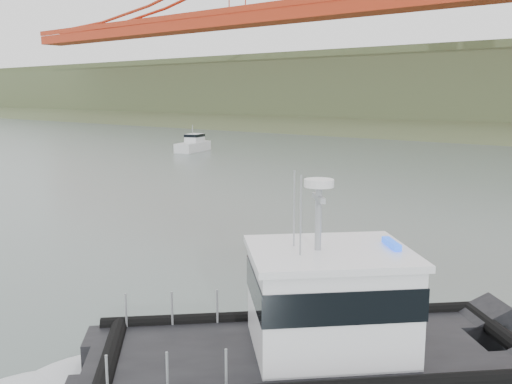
% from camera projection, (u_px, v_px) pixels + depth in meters
% --- Properties ---
extents(ground, '(400.00, 400.00, 0.00)m').
position_uv_depth(ground, '(130.00, 265.00, 24.88)').
color(ground, '#4A5853').
rests_on(ground, ground).
extents(patrol_boat, '(10.90, 11.16, 5.56)m').
position_uv_depth(patrol_boat, '(315.00, 335.00, 14.34)').
color(patrol_boat, black).
rests_on(patrol_boat, ground).
extents(motorboat, '(4.16, 6.81, 3.56)m').
position_uv_depth(motorboat, '(193.00, 144.00, 74.43)').
color(motorboat, silver).
rests_on(motorboat, ground).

